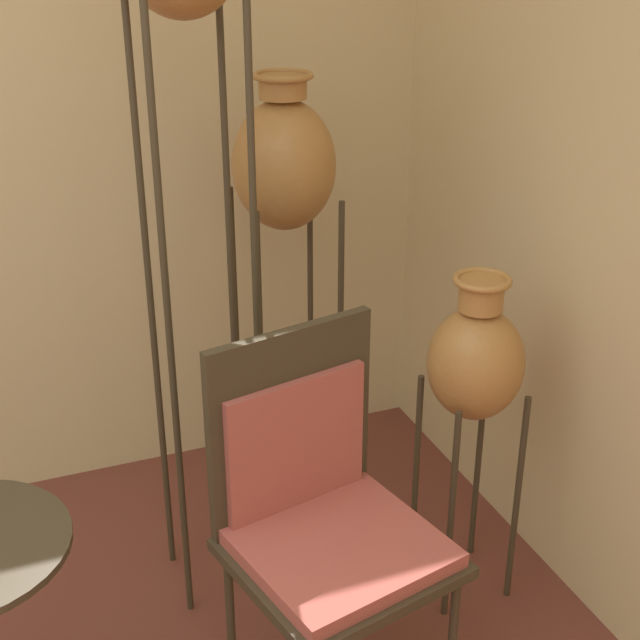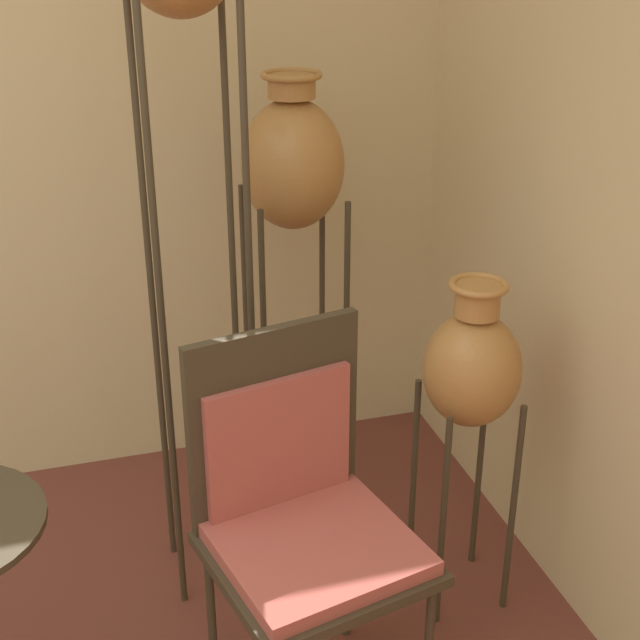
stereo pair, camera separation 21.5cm
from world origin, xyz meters
The scene contains 3 objects.
vase_stand_medium centered at (1.47, 1.70, 1.25)m, with size 0.33×0.33×1.55m.
vase_stand_short centered at (1.82, 1.06, 0.80)m, with size 0.28×0.28×1.07m.
chair centered at (1.24, 0.81, 0.62)m, with size 0.59×0.57×1.06m.
Camera 2 is at (0.76, -0.98, 1.99)m, focal length 50.00 mm.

